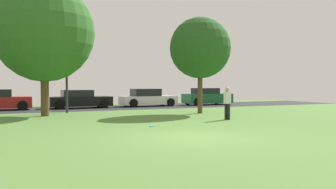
{
  "coord_description": "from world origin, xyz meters",
  "views": [
    {
      "loc": [
        -5.47,
        -9.75,
        1.68
      ],
      "look_at": [
        0.0,
        2.01,
        1.33
      ],
      "focal_mm": 37.76,
      "sensor_mm": 36.0,
      "label": 1
    }
  ],
  "objects_px": {
    "frisbee_disc": "(152,126)",
    "parked_car_green": "(207,97)",
    "oak_tree_left": "(44,32)",
    "parked_car_white": "(148,98)",
    "parked_car_black": "(80,100)",
    "street_lamp_post": "(67,76)",
    "person_thrower": "(227,102)",
    "maple_tree_far": "(200,48)"
  },
  "relations": [
    {
      "from": "frisbee_disc",
      "to": "street_lamp_post",
      "type": "distance_m",
      "value": 9.26
    },
    {
      "from": "oak_tree_left",
      "to": "parked_car_white",
      "type": "relative_size",
      "value": 1.62
    },
    {
      "from": "oak_tree_left",
      "to": "parked_car_black",
      "type": "distance_m",
      "value": 7.73
    },
    {
      "from": "person_thrower",
      "to": "parked_car_black",
      "type": "bearing_deg",
      "value": -86.28
    },
    {
      "from": "frisbee_disc",
      "to": "parked_car_black",
      "type": "distance_m",
      "value": 12.86
    },
    {
      "from": "person_thrower",
      "to": "street_lamp_post",
      "type": "relative_size",
      "value": 0.35
    },
    {
      "from": "oak_tree_left",
      "to": "frisbee_disc",
      "type": "height_order",
      "value": "oak_tree_left"
    },
    {
      "from": "frisbee_disc",
      "to": "parked_car_white",
      "type": "height_order",
      "value": "parked_car_white"
    },
    {
      "from": "maple_tree_far",
      "to": "frisbee_disc",
      "type": "height_order",
      "value": "maple_tree_far"
    },
    {
      "from": "street_lamp_post",
      "to": "oak_tree_left",
      "type": "bearing_deg",
      "value": -127.78
    },
    {
      "from": "maple_tree_far",
      "to": "parked_car_green",
      "type": "distance_m",
      "value": 9.83
    },
    {
      "from": "person_thrower",
      "to": "frisbee_disc",
      "type": "height_order",
      "value": "person_thrower"
    },
    {
      "from": "parked_car_green",
      "to": "street_lamp_post",
      "type": "relative_size",
      "value": 0.92
    },
    {
      "from": "maple_tree_far",
      "to": "parked_car_black",
      "type": "relative_size",
      "value": 1.28
    },
    {
      "from": "frisbee_disc",
      "to": "parked_car_green",
      "type": "distance_m",
      "value": 16.34
    },
    {
      "from": "parked_car_black",
      "to": "parked_car_green",
      "type": "distance_m",
      "value": 10.72
    },
    {
      "from": "frisbee_disc",
      "to": "maple_tree_far",
      "type": "bearing_deg",
      "value": 44.22
    },
    {
      "from": "parked_car_white",
      "to": "street_lamp_post",
      "type": "relative_size",
      "value": 0.99
    },
    {
      "from": "oak_tree_left",
      "to": "parked_car_green",
      "type": "distance_m",
      "value": 15.38
    },
    {
      "from": "frisbee_disc",
      "to": "parked_car_black",
      "type": "height_order",
      "value": "parked_car_black"
    },
    {
      "from": "maple_tree_far",
      "to": "frisbee_disc",
      "type": "bearing_deg",
      "value": -135.78
    },
    {
      "from": "frisbee_disc",
      "to": "parked_car_black",
      "type": "bearing_deg",
      "value": 91.98
    },
    {
      "from": "frisbee_disc",
      "to": "street_lamp_post",
      "type": "xyz_separation_m",
      "value": [
        -1.99,
        8.76,
        2.24
      ]
    },
    {
      "from": "parked_car_green",
      "to": "frisbee_disc",
      "type": "bearing_deg",
      "value": -128.98
    },
    {
      "from": "frisbee_disc",
      "to": "parked_car_white",
      "type": "xyz_separation_m",
      "value": [
        4.9,
        12.86,
        0.62
      ]
    },
    {
      "from": "maple_tree_far",
      "to": "parked_car_green",
      "type": "relative_size",
      "value": 1.38
    },
    {
      "from": "parked_car_black",
      "to": "street_lamp_post",
      "type": "xyz_separation_m",
      "value": [
        -1.55,
        -4.08,
        1.64
      ]
    },
    {
      "from": "person_thrower",
      "to": "parked_car_white",
      "type": "distance_m",
      "value": 11.83
    },
    {
      "from": "parked_car_black",
      "to": "parked_car_white",
      "type": "height_order",
      "value": "parked_car_white"
    },
    {
      "from": "parked_car_white",
      "to": "parked_car_green",
      "type": "xyz_separation_m",
      "value": [
        5.37,
        -0.17,
        0.03
      ]
    },
    {
      "from": "person_thrower",
      "to": "parked_car_black",
      "type": "distance_m",
      "value": 12.74
    },
    {
      "from": "maple_tree_far",
      "to": "oak_tree_left",
      "type": "height_order",
      "value": "oak_tree_left"
    },
    {
      "from": "oak_tree_left",
      "to": "person_thrower",
      "type": "bearing_deg",
      "value": -36.84
    },
    {
      "from": "street_lamp_post",
      "to": "parked_car_green",
      "type": "bearing_deg",
      "value": 17.78
    },
    {
      "from": "parked_car_black",
      "to": "parked_car_green",
      "type": "bearing_deg",
      "value": -0.82
    },
    {
      "from": "parked_car_white",
      "to": "street_lamp_post",
      "type": "xyz_separation_m",
      "value": [
        -6.89,
        -4.1,
        1.62
      ]
    },
    {
      "from": "frisbee_disc",
      "to": "parked_car_green",
      "type": "bearing_deg",
      "value": 51.02
    },
    {
      "from": "oak_tree_left",
      "to": "parked_car_white",
      "type": "bearing_deg",
      "value": 35.62
    },
    {
      "from": "oak_tree_left",
      "to": "person_thrower",
      "type": "xyz_separation_m",
      "value": [
        7.8,
        -5.84,
        -3.65
      ]
    },
    {
      "from": "person_thrower",
      "to": "oak_tree_left",
      "type": "bearing_deg",
      "value": -55.24
    },
    {
      "from": "maple_tree_far",
      "to": "parked_car_black",
      "type": "xyz_separation_m",
      "value": [
        -5.55,
        7.88,
        -3.25
      ]
    },
    {
      "from": "maple_tree_far",
      "to": "street_lamp_post",
      "type": "height_order",
      "value": "maple_tree_far"
    }
  ]
}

